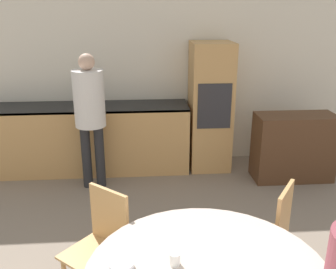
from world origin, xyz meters
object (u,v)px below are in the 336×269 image
Objects in this scene: sideboard at (293,147)px; cup at (175,259)px; bowl_centre at (121,265)px; oven_unit at (210,107)px; person_standing at (90,108)px; chair_far_right at (270,230)px; chair_far_left at (102,241)px.

sideboard is 13.48× the size of cup.
bowl_centre is at bearing -128.93° from sideboard.
oven_unit is 23.07× the size of cup.
oven_unit is 1.04× the size of person_standing.
cup is 0.51× the size of bowl_centre.
sideboard is 2.68m from person_standing.
person_standing is at bearing 107.13° from cup.
sideboard is at bearing -171.58° from chair_far_right.
person_standing reaches higher than sideboard.
oven_unit is at bearing -143.68° from chair_far_right.
oven_unit reaches higher than person_standing.
oven_unit is 1.23m from sideboard.
person_standing is at bearing 139.12° from chair_far_left.
oven_unit is 1.93× the size of chair_far_right.
chair_far_left is at bearing -117.18° from oven_unit.
oven_unit reaches higher than cup.
chair_far_right reaches higher than bowl_centre.
oven_unit is at bearing 76.00° from cup.
cup is at bearing -72.87° from person_standing.
chair_far_right is (-0.99, -1.97, 0.07)m from sideboard.
person_standing is (-0.29, 1.96, 0.53)m from chair_far_left.
chair_far_left is (-1.28, -2.49, -0.36)m from oven_unit.
sideboard is at bearing 51.07° from bowl_centre.
chair_far_left reaches higher than sideboard.
chair_far_right is at bearing -49.82° from person_standing.
sideboard is 1.13× the size of chair_far_left.
chair_far_left is 11.98× the size of cup.
sideboard is 6.90× the size of bowl_centre.
chair_far_right is 0.54× the size of person_standing.
chair_far_left is at bearing 129.03° from cup.
cup is (-1.82, -2.63, 0.36)m from sideboard.
oven_unit is at bearing 70.73° from bowl_centre.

